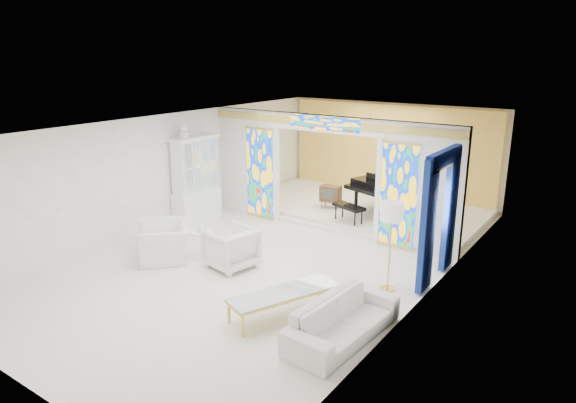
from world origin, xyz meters
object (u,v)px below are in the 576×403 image
Objects in this scene: coffee_table at (284,294)px; tv_console at (331,194)px; armchair_right at (231,248)px; china_cabinet at (196,181)px; armchair_left at (164,242)px; sofa at (343,320)px; grand_piano at (396,185)px.

coffee_table is 6.10m from tv_console.
coffee_table is at bearing -76.27° from tv_console.
china_cabinet is at bearing -111.93° from armchair_right.
china_cabinet reaches higher than armchair_left.
tv_console is at bearing 36.16° from sofa.
tv_console is (-1.67, -0.71, -0.35)m from grand_piano.
grand_piano is (1.49, 5.25, 0.51)m from armchair_right.
tv_console is (2.59, 2.75, -0.57)m from china_cabinet.
armchair_right is 0.46× the size of coffee_table.
armchair_right reaches higher than sofa.
armchair_left is 5.22m from tv_console.
china_cabinet is 5.77m from coffee_table.
sofa is at bearing 82.12° from armchair_right.
armchair_right is (2.77, -1.79, -0.73)m from china_cabinet.
china_cabinet is 0.91× the size of grand_piano.
tv_console reaches higher than armchair_left.
grand_piano reaches higher than coffee_table.
armchair_right is at bearing 59.55° from armchair_left.
coffee_table is at bearing 32.75° from armchair_left.
coffee_table is at bearing 90.78° from sofa.
tv_console is (-2.35, 5.62, 0.19)m from coffee_table.
china_cabinet is 1.28× the size of coffee_table.
sofa is at bearing -25.49° from china_cabinet.
sofa is at bearing -55.55° from grand_piano.
china_cabinet is 3.82m from tv_console.
armchair_right is at bearing -96.66° from tv_console.
sofa is (6.17, -2.94, -0.84)m from china_cabinet.
armchair_left is at bearing 86.43° from sofa.
coffee_table is 6.39m from grand_piano.
coffee_table is (2.17, -1.08, -0.02)m from armchair_right.
grand_piano is 1.85m from tv_console.
tv_console is at bearing 112.70° from coffee_table.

